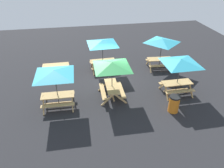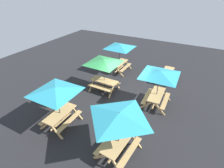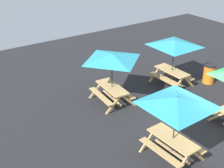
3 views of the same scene
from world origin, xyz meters
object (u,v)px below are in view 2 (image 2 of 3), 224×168
at_px(picnic_table_0, 119,119).
at_px(picnic_table_5, 56,93).
at_px(picnic_table_1, 167,74).
at_px(picnic_table_2, 104,63).
at_px(picnic_table_3, 160,76).
at_px(picnic_table_4, 120,48).
at_px(trash_bin_orange, 50,99).

xyz_separation_m(picnic_table_0, picnic_table_5, (-0.20, -3.41, 0.00)).
xyz_separation_m(picnic_table_1, picnic_table_2, (3.38, -3.43, 1.43)).
bearing_deg(picnic_table_2, picnic_table_3, 1.72).
bearing_deg(picnic_table_4, trash_bin_orange, -13.10).
distance_m(picnic_table_2, picnic_table_3, 3.57).
height_order(picnic_table_1, trash_bin_orange, trash_bin_orange).
relative_size(picnic_table_2, trash_bin_orange, 2.89).
xyz_separation_m(picnic_table_4, picnic_table_5, (7.08, 0.09, 0.00)).
height_order(picnic_table_3, trash_bin_orange, picnic_table_3).
bearing_deg(trash_bin_orange, picnic_table_2, 147.23).
distance_m(picnic_table_0, picnic_table_4, 8.08).
bearing_deg(trash_bin_orange, picnic_table_1, 139.98).
bearing_deg(picnic_table_0, picnic_table_2, -138.17).
bearing_deg(picnic_table_3, picnic_table_0, -8.07).
bearing_deg(picnic_table_1, picnic_table_4, -85.81).
height_order(picnic_table_2, picnic_table_4, same).
distance_m(picnic_table_1, trash_bin_orange, 8.39).
height_order(picnic_table_1, picnic_table_2, picnic_table_2).
height_order(picnic_table_2, trash_bin_orange, picnic_table_2).
height_order(picnic_table_2, picnic_table_3, same).
height_order(picnic_table_2, picnic_table_5, same).
bearing_deg(picnic_table_5, trash_bin_orange, -118.64).
bearing_deg(picnic_table_3, trash_bin_orange, -62.93).
bearing_deg(picnic_table_1, picnic_table_3, 2.72).
relative_size(picnic_table_3, trash_bin_orange, 2.88).
relative_size(picnic_table_1, trash_bin_orange, 1.85).
relative_size(picnic_table_1, picnic_table_4, 0.64).
relative_size(picnic_table_3, picnic_table_5, 1.00).
height_order(picnic_table_1, picnic_table_3, picnic_table_3).
distance_m(picnic_table_1, picnic_table_5, 8.34).
height_order(picnic_table_0, picnic_table_3, same).
height_order(picnic_table_4, picnic_table_5, same).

